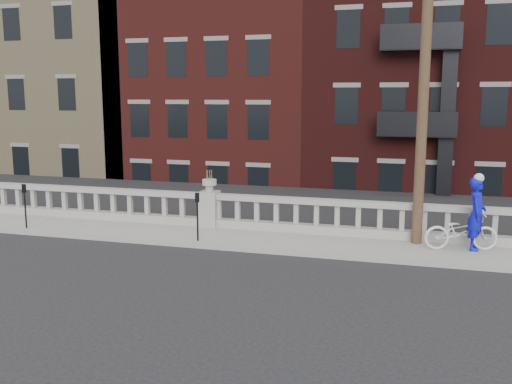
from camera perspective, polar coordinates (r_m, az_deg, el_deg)
ground at (r=14.37m, az=-10.23°, el=-7.38°), size 120.00×120.00×0.00m
sidewalk at (r=16.98m, az=-5.76°, el=-4.35°), size 32.00×2.20×0.15m
balustrade at (r=17.72m, az=-4.65°, el=-1.86°), size 28.00×0.34×1.03m
planter_pedestal at (r=17.69m, az=-4.66°, el=-1.26°), size 0.55×0.55×1.76m
lower_level at (r=35.80m, az=7.11°, el=7.14°), size 80.00×44.00×20.80m
utility_pole at (r=15.92m, az=16.59°, el=13.10°), size 1.60×0.28×10.00m
parking_meter_c at (r=18.73m, az=-22.12°, el=-0.82°), size 0.10×0.09×1.36m
parking_meter_d at (r=15.90m, az=-5.88°, el=-1.92°), size 0.10×0.09×1.36m
bicycle at (r=15.92m, az=19.82°, el=-3.72°), size 1.98×1.06×0.99m
cyclist at (r=15.97m, az=21.19°, el=-2.05°), size 0.56×0.76×1.93m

